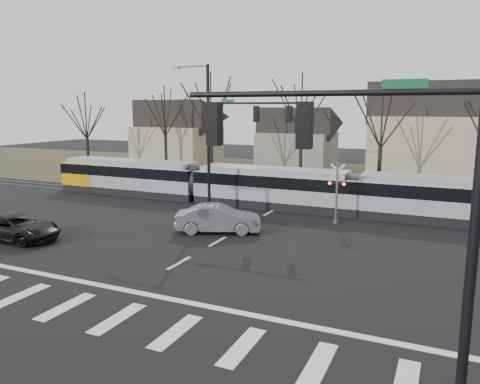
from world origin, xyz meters
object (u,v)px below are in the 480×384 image
at_px(rail_crossing_signal, 337,195).
at_px(sedan, 218,219).
at_px(tram, 271,186).
at_px(suv, 15,227).

bearing_deg(rail_crossing_signal, sedan, -139.59).
height_order(tram, sedan, tram).
bearing_deg(tram, rail_crossing_signal, -29.44).
xyz_separation_m(suv, rail_crossing_signal, (15.45, 11.16, 1.17)).
height_order(suv, rail_crossing_signal, rail_crossing_signal).
bearing_deg(suv, sedan, -63.17).
xyz_separation_m(sedan, suv, (-9.58, -6.17, -0.10)).
bearing_deg(tram, suv, -124.20).
xyz_separation_m(tram, sedan, (-0.18, -8.20, -0.77)).
distance_m(sedan, suv, 11.40).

